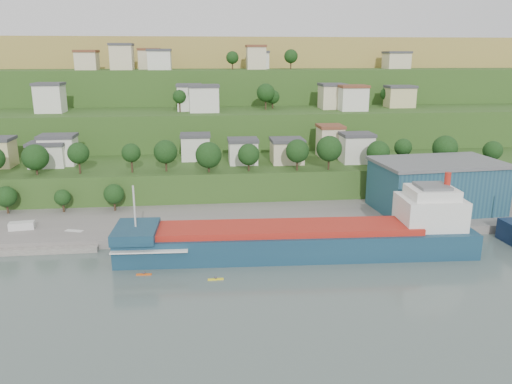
{
  "coord_description": "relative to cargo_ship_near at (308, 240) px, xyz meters",
  "views": [
    {
      "loc": [
        -12.2,
        -88.08,
        40.12
      ],
      "look_at": [
        -1.09,
        15.0,
        11.79
      ],
      "focal_mm": 35.0,
      "sensor_mm": 36.0,
      "label": 1
    }
  ],
  "objects": [
    {
      "name": "ground",
      "position": [
        -9.09,
        -7.67,
        -3.02
      ],
      "size": [
        500.0,
        500.0,
        0.0
      ],
      "primitive_type": "plane",
      "color": "#4D5E57",
      "rests_on": "ground"
    },
    {
      "name": "quay",
      "position": [
        10.91,
        20.33,
        -3.02
      ],
      "size": [
        220.0,
        26.0,
        4.0
      ],
      "primitive_type": "cube",
      "color": "slate",
      "rests_on": "ground"
    },
    {
      "name": "pebble_beach",
      "position": [
        -64.09,
        14.33,
        -3.02
      ],
      "size": [
        40.0,
        18.0,
        2.4
      ],
      "primitive_type": "cube",
      "color": "slate",
      "rests_on": "ground"
    },
    {
      "name": "hillside",
      "position": [
        -9.11,
        161.04,
        -2.95
      ],
      "size": [
        360.0,
        210.84,
        96.0
      ],
      "color": "#284719",
      "rests_on": "ground"
    },
    {
      "name": "cargo_ship_near",
      "position": [
        0.0,
        0.0,
        0.0
      ],
      "size": [
        74.09,
        14.56,
        18.94
      ],
      "rotation": [
        0.0,
        0.0,
        -0.04
      ],
      "color": "#123047",
      "rests_on": "ground"
    },
    {
      "name": "warehouse",
      "position": [
        37.38,
        21.09,
        5.41
      ],
      "size": [
        32.46,
        21.49,
        12.8
      ],
      "rotation": [
        0.0,
        0.0,
        0.08
      ],
      "color": "navy",
      "rests_on": "quay"
    },
    {
      "name": "caravan",
      "position": [
        -62.81,
        16.63,
        -0.57
      ],
      "size": [
        5.65,
        2.96,
        2.51
      ],
      "primitive_type": "cube",
      "rotation": [
        0.0,
        0.0,
        0.14
      ],
      "color": "silver",
      "rests_on": "pebble_beach"
    },
    {
      "name": "dinghy",
      "position": [
        -50.82,
        14.29,
        -1.42
      ],
      "size": [
        4.34,
        2.72,
        0.81
      ],
      "primitive_type": "cube",
      "rotation": [
        0.0,
        0.0,
        -0.32
      ],
      "color": "silver",
      "rests_on": "pebble_beach"
    },
    {
      "name": "kayak_orange",
      "position": [
        -33.12,
        -6.9,
        -2.81
      ],
      "size": [
        2.9,
        0.66,
        0.72
      ],
      "rotation": [
        0.0,
        0.0,
        -0.05
      ],
      "color": "#DF5613",
      "rests_on": "ground"
    },
    {
      "name": "kayak_yellow",
      "position": [
        -19.64,
        -10.51,
        -2.81
      ],
      "size": [
        2.94,
        0.62,
        0.73
      ],
      "rotation": [
        0.0,
        0.0,
        0.04
      ],
      "color": "yellow",
      "rests_on": "ground"
    }
  ]
}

